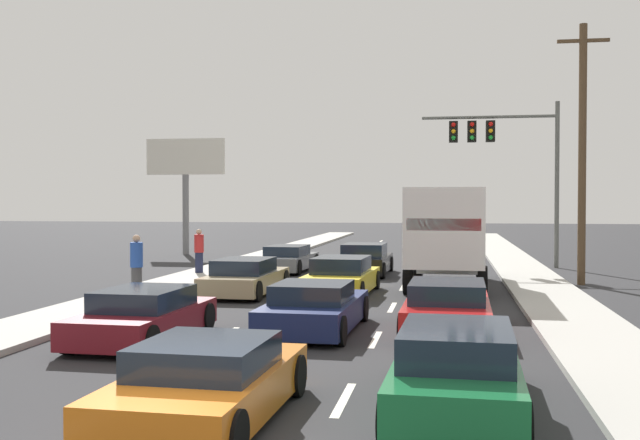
{
  "coord_description": "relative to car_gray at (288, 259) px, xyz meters",
  "views": [
    {
      "loc": [
        3.25,
        -8.04,
        3.02
      ],
      "look_at": [
        -0.91,
        16.3,
        2.39
      ],
      "focal_mm": 42.13,
      "sensor_mm": 36.0,
      "label": 1
    }
  ],
  "objects": [
    {
      "name": "car_green",
      "position": [
        6.89,
        -20.49,
        0.05
      ],
      "size": [
        1.96,
        4.73,
        1.25
      ],
      "color": "#196B38",
      "rests_on": "ground_plane"
    },
    {
      "name": "car_yellow",
      "position": [
        3.39,
        -7.56,
        0.04
      ],
      "size": [
        2.13,
        4.59,
        1.23
      ],
      "color": "yellow",
      "rests_on": "ground_plane"
    },
    {
      "name": "box_truck",
      "position": [
        6.73,
        -5.08,
        1.41
      ],
      "size": [
        2.8,
        7.85,
        3.43
      ],
      "color": "white",
      "rests_on": "ground_plane"
    },
    {
      "name": "traffic_signal_mast",
      "position": [
        8.89,
        3.64,
        5.08
      ],
      "size": [
        6.13,
        0.69,
        7.49
      ],
      "color": "#595B56",
      "rests_on": "ground_plane"
    },
    {
      "name": "ground_plane",
      "position": [
        3.51,
        1.65,
        -0.53
      ],
      "size": [
        140.0,
        140.0,
        0.0
      ],
      "primitive_type": "plane",
      "color": "#2B2B2D"
    },
    {
      "name": "car_gray",
      "position": [
        0.0,
        0.0,
        0.0
      ],
      "size": [
        1.99,
        4.48,
        1.12
      ],
      "color": "slate",
      "rests_on": "ground_plane"
    },
    {
      "name": "roadside_billboard",
      "position": [
        -7.84,
        9.01,
        4.2
      ],
      "size": [
        4.55,
        0.36,
        6.52
      ],
      "color": "slate",
      "rests_on": "ground_plane"
    },
    {
      "name": "sidewalk_left",
      "position": [
        -2.87,
        -3.35,
        -0.46
      ],
      "size": [
        2.25,
        80.0,
        0.14
      ],
      "primitive_type": "cube",
      "color": "#B2AFA8",
      "rests_on": "ground_plane"
    },
    {
      "name": "lane_markings",
      "position": [
        3.51,
        -2.68,
        -0.52
      ],
      "size": [
        3.54,
        57.0,
        0.01
      ],
      "color": "silver",
      "rests_on": "ground_plane"
    },
    {
      "name": "utility_pole_mid",
      "position": [
        11.49,
        -3.31,
        4.28
      ],
      "size": [
        1.8,
        0.28,
        9.33
      ],
      "color": "brown",
      "rests_on": "ground_plane"
    },
    {
      "name": "car_tan",
      "position": [
        0.31,
        -7.99,
        0.02
      ],
      "size": [
        2.0,
        4.62,
        1.17
      ],
      "color": "tan",
      "rests_on": "ground_plane"
    },
    {
      "name": "car_navy",
      "position": [
        3.73,
        -14.42,
        0.0
      ],
      "size": [
        2.1,
        4.45,
        1.16
      ],
      "color": "#141E4C",
      "rests_on": "ground_plane"
    },
    {
      "name": "car_maroon",
      "position": [
        0.3,
        -16.19,
        0.01
      ],
      "size": [
        2.03,
        4.32,
        1.14
      ],
      "color": "maroon",
      "rests_on": "ground_plane"
    },
    {
      "name": "car_black",
      "position": [
        3.41,
        -0.88,
        0.06
      ],
      "size": [
        2.05,
        4.26,
        1.28
      ],
      "color": "black",
      "rests_on": "ground_plane"
    },
    {
      "name": "pedestrian_mid_block",
      "position": [
        -2.58,
        -9.9,
        0.54
      ],
      "size": [
        0.38,
        0.38,
        1.85
      ],
      "color": "#3F3F42",
      "rests_on": "sidewalk_left"
    },
    {
      "name": "sidewalk_right",
      "position": [
        9.89,
        -3.35,
        -0.46
      ],
      "size": [
        2.25,
        80.0,
        0.14
      ],
      "primitive_type": "cube",
      "color": "#B2AFA8",
      "rests_on": "ground_plane"
    },
    {
      "name": "pedestrian_near_corner",
      "position": [
        -3.1,
        -2.6,
        0.49
      ],
      "size": [
        0.38,
        0.38,
        1.75
      ],
      "color": "#1E233F",
      "rests_on": "sidewalk_left"
    },
    {
      "name": "car_orange",
      "position": [
        3.52,
        -21.62,
        -0.0
      ],
      "size": [
        2.09,
        4.24,
        1.13
      ],
      "color": "orange",
      "rests_on": "ground_plane"
    },
    {
      "name": "car_red",
      "position": [
        6.75,
        -14.04,
        0.03
      ],
      "size": [
        2.06,
        4.48,
        1.2
      ],
      "color": "red",
      "rests_on": "ground_plane"
    }
  ]
}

